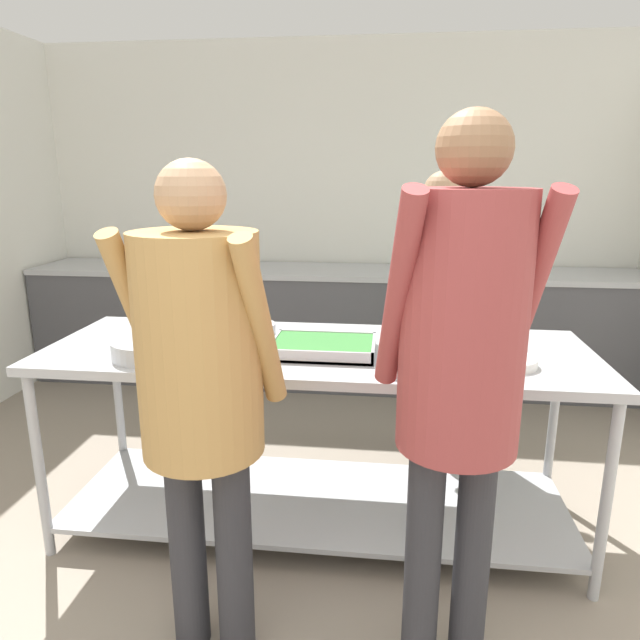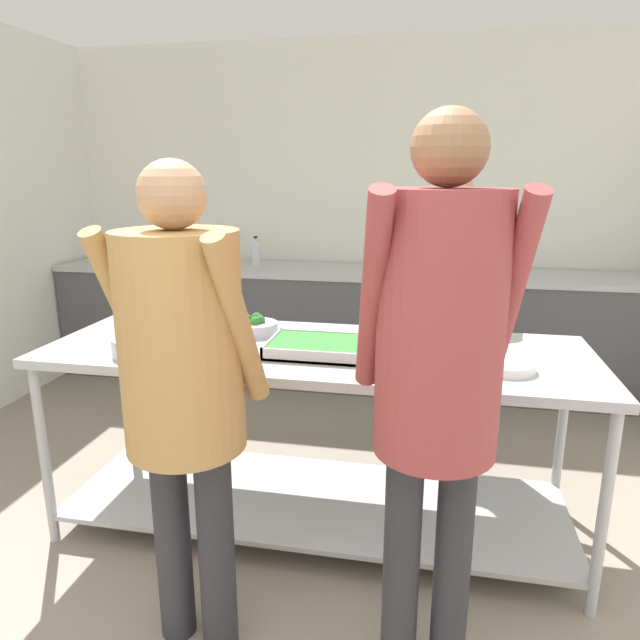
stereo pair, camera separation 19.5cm
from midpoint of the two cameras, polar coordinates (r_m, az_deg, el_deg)
wall_rear at (r=4.75m, az=4.98°, el=10.65°), size 4.87×0.06×2.65m
back_counter at (r=4.53m, az=4.20°, el=-0.65°), size 4.71×0.65×0.92m
serving_counter at (r=2.64m, az=1.71°, el=-8.74°), size 2.41×0.84×0.89m
sauce_pan at (r=2.52m, az=-14.64°, el=-2.34°), size 0.44×0.30×0.08m
broccoli_bowl at (r=2.75m, az=-4.45°, el=-0.66°), size 0.21×0.21×0.10m
serving_tray_roast at (r=2.46m, az=2.29°, el=-2.75°), size 0.44×0.31×0.05m
serving_tray_vegetables at (r=2.29m, az=12.58°, el=-4.39°), size 0.36×0.29×0.05m
plate_stack at (r=2.39m, az=20.38°, el=-4.37°), size 0.22×0.22×0.04m
guest_serving_left at (r=1.86m, az=-10.63°, el=-4.88°), size 0.52×0.39×1.69m
guest_serving_right at (r=1.71m, az=14.97°, el=-3.68°), size 0.52×0.43×1.82m
cook_behind_counter at (r=3.18m, az=14.37°, el=2.96°), size 0.43×0.34×1.65m
water_bottle at (r=4.62m, az=-5.23°, el=6.78°), size 0.08×0.08×0.23m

